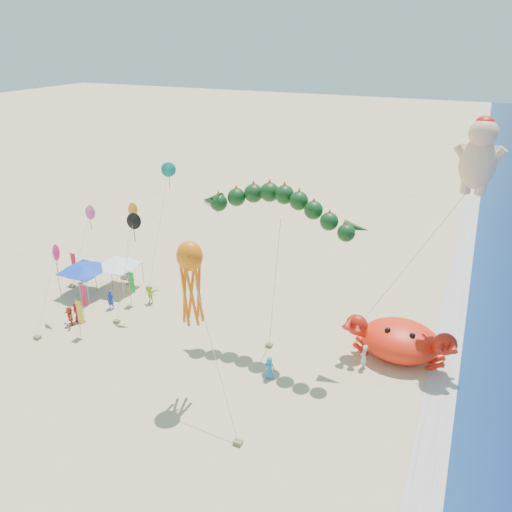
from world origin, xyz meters
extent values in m
plane|color=#D1B784|center=(0.00, 0.00, 0.00)|extent=(320.00, 320.00, 0.00)
plane|color=silver|center=(12.00, 0.00, 0.01)|extent=(320.00, 320.00, 0.00)
ellipsoid|color=#FF250D|center=(8.77, 3.25, 1.33)|extent=(5.60, 4.64, 2.66)
sphere|color=#B4180B|center=(5.79, 2.13, 2.51)|extent=(1.58, 1.58, 1.58)
sphere|color=black|center=(7.94, 2.32, 2.51)|extent=(0.41, 0.41, 0.41)
sphere|color=#B4180B|center=(11.75, 2.13, 2.51)|extent=(1.58, 1.58, 1.58)
sphere|color=black|center=(9.61, 2.32, 2.51)|extent=(0.41, 0.41, 0.41)
cone|color=#0E3612|center=(-5.03, 1.20, 10.63)|extent=(1.56, 1.15, 1.27)
cylinder|color=#B2B2B2|center=(-0.02, 0.84, 5.08)|extent=(0.49, 0.79, 9.85)
cube|color=olive|center=(-0.24, 0.47, 0.12)|extent=(0.50, 0.35, 0.25)
ellipsoid|color=#FFBC9B|center=(11.71, 6.31, 13.80)|extent=(2.30, 1.89, 3.38)
sphere|color=#FFBC9B|center=(11.71, 6.10, 15.78)|extent=(1.77, 1.77, 1.77)
ellipsoid|color=red|center=(11.71, 6.21, 16.40)|extent=(1.14, 1.14, 0.80)
cylinder|color=#B2B2B2|center=(8.44, 5.78, 6.30)|extent=(6.59, 1.09, 12.32)
cube|color=olive|center=(5.16, 5.26, 0.12)|extent=(0.50, 0.35, 0.25)
ellipsoid|color=orange|center=(-2.75, -5.82, 9.59)|extent=(1.61, 1.44, 1.85)
cylinder|color=#B2B2B2|center=(-0.44, -7.51, 4.60)|extent=(4.68, 3.42, 8.92)
cube|color=olive|center=(1.87, -9.20, 0.12)|extent=(0.50, 0.35, 0.25)
cylinder|color=gray|center=(-20.08, 0.01, 1.10)|extent=(0.06, 0.06, 2.20)
cylinder|color=gray|center=(-16.91, 0.01, 1.10)|extent=(0.06, 0.06, 2.20)
cylinder|color=gray|center=(-20.08, 3.18, 1.10)|extent=(0.06, 0.06, 2.20)
cylinder|color=gray|center=(-16.91, 3.18, 1.10)|extent=(0.06, 0.06, 2.20)
cube|color=#1436B3|center=(-18.50, 1.60, 2.24)|extent=(3.41, 3.41, 0.08)
cone|color=#1436B3|center=(-18.50, 1.60, 2.48)|extent=(3.75, 3.75, 0.45)
cylinder|color=gray|center=(-17.86, 2.13, 1.10)|extent=(0.06, 0.06, 2.20)
cylinder|color=gray|center=(-14.88, 2.13, 1.10)|extent=(0.06, 0.06, 2.20)
cylinder|color=gray|center=(-17.86, 5.11, 1.10)|extent=(0.06, 0.06, 2.20)
cylinder|color=gray|center=(-14.88, 5.11, 1.10)|extent=(0.06, 0.06, 2.20)
cube|color=silver|center=(-16.37, 3.62, 2.24)|extent=(3.22, 3.22, 0.08)
cone|color=silver|center=(-16.37, 3.62, 2.48)|extent=(3.54, 3.54, 0.45)
cylinder|color=gray|center=(-14.20, -4.06, 1.60)|extent=(0.05, 0.05, 3.20)
cube|color=gold|center=(-13.92, -4.06, 2.10)|extent=(0.50, 0.04, 1.90)
cylinder|color=gray|center=(-15.77, -1.89, 1.60)|extent=(0.05, 0.05, 3.20)
cube|color=#D51A51|center=(-15.49, -1.89, 2.10)|extent=(0.50, 0.04, 1.90)
cylinder|color=gray|center=(-20.97, 2.65, 1.60)|extent=(0.05, 0.05, 3.20)
cube|color=red|center=(-20.69, 2.65, 2.10)|extent=(0.50, 0.04, 1.90)
cylinder|color=gray|center=(-13.67, 1.61, 1.60)|extent=(0.05, 0.05, 3.20)
cube|color=green|center=(-13.39, 1.61, 2.10)|extent=(0.50, 0.04, 1.90)
imported|color=beige|center=(-15.97, 4.22, 0.88)|extent=(1.08, 1.01, 1.76)
imported|color=#DBF22A|center=(-12.16, 2.31, 0.84)|extent=(1.00, 0.44, 1.68)
imported|color=#1A309B|center=(-14.67, 0.20, 0.85)|extent=(0.68, 0.51, 1.70)
imported|color=#B73A1D|center=(-15.96, -3.21, 0.82)|extent=(1.53, 1.23, 1.63)
imported|color=silver|center=(6.74, 0.80, 0.93)|extent=(0.60, 0.77, 1.85)
imported|color=red|center=(-15.78, -2.55, 0.89)|extent=(0.97, 0.74, 1.78)
imported|color=#2B8236|center=(-20.38, 3.18, 0.78)|extent=(0.65, 1.04, 1.56)
imported|color=#1F76B7|center=(1.18, -2.92, 0.82)|extent=(0.85, 0.61, 1.64)
cone|color=#DD499D|center=(-19.91, 4.69, 6.45)|extent=(1.30, 0.51, 1.32)
cylinder|color=#B2B2B2|center=(-19.66, 3.19, 3.25)|extent=(0.55, 3.04, 6.22)
cube|color=olive|center=(-19.41, 1.69, 0.12)|extent=(0.50, 0.35, 0.25)
cone|color=black|center=(-12.01, 0.91, 8.07)|extent=(1.30, 0.51, 1.32)
cylinder|color=#B2B2B2|center=(-11.76, -0.59, 4.06)|extent=(0.55, 3.04, 7.84)
cube|color=olive|center=(-11.51, -2.09, 0.12)|extent=(0.50, 0.35, 0.25)
cone|color=#E51961|center=(-17.41, -2.30, 5.71)|extent=(1.30, 0.51, 1.32)
cylinder|color=#B2B2B2|center=(-17.16, -3.80, 2.88)|extent=(0.55, 3.04, 5.48)
cube|color=olive|center=(-16.91, -5.30, 0.12)|extent=(0.50, 0.35, 0.25)
cone|color=orange|center=(-17.09, 7.23, 6.32)|extent=(1.30, 0.51, 1.32)
cylinder|color=#B2B2B2|center=(-16.84, 5.73, 3.19)|extent=(0.55, 3.04, 6.09)
cube|color=olive|center=(-16.59, 4.23, 0.12)|extent=(0.50, 0.35, 0.25)
cone|color=#0A786E|center=(-13.07, 7.81, 10.43)|extent=(1.30, 0.51, 1.32)
cylinder|color=#B2B2B2|center=(-12.82, 6.31, 5.24)|extent=(0.55, 3.04, 10.19)
cube|color=olive|center=(-12.57, 4.81, 0.12)|extent=(0.50, 0.35, 0.25)
camera|label=1|loc=(11.61, -28.45, 21.56)|focal=35.00mm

